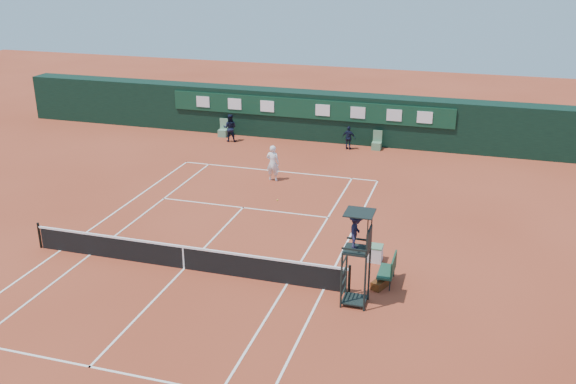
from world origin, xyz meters
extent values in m
plane|color=#A84227|center=(0.00, 0.00, 0.00)|extent=(90.00, 90.00, 0.00)
cube|color=white|center=(0.00, 11.88, 0.01)|extent=(11.05, 0.08, 0.01)
cube|color=white|center=(5.49, 0.00, 0.01)|extent=(0.08, 23.85, 0.01)
cube|color=white|center=(-5.49, 0.00, 0.01)|extent=(0.08, 23.85, 0.01)
cube|color=white|center=(4.12, 0.00, 0.01)|extent=(0.08, 23.85, 0.01)
cube|color=silver|center=(-4.12, 0.00, 0.01)|extent=(0.08, 23.85, 0.01)
cube|color=white|center=(0.00, 6.40, 0.01)|extent=(8.31, 0.08, 0.01)
cube|color=white|center=(0.00, -6.40, 0.01)|extent=(8.31, 0.08, 0.01)
cube|color=white|center=(0.00, 0.00, 0.01)|extent=(0.08, 12.88, 0.01)
cube|color=silver|center=(0.00, 11.73, 0.01)|extent=(0.08, 0.30, 0.01)
cube|color=black|center=(0.00, 0.00, 0.45)|extent=(12.60, 0.04, 0.90)
cube|color=white|center=(0.00, 0.00, 0.93)|extent=(12.80, 0.06, 0.08)
cube|color=white|center=(0.00, 0.00, 0.46)|extent=(0.06, 0.05, 0.92)
cylinder|color=black|center=(6.40, 0.00, 0.55)|extent=(0.10, 0.10, 1.10)
cylinder|color=black|center=(-6.40, 0.00, 0.55)|extent=(0.10, 0.10, 1.10)
cube|color=black|center=(0.00, 18.75, 1.50)|extent=(40.00, 1.50, 3.00)
cube|color=#0F3823|center=(0.00, 17.94, 2.10)|extent=(18.00, 0.10, 1.20)
cube|color=white|center=(-7.00, 17.87, 2.10)|extent=(0.90, 0.04, 0.70)
cube|color=white|center=(-4.80, 17.87, 2.10)|extent=(0.90, 0.04, 0.70)
cube|color=white|center=(-2.60, 17.87, 2.10)|extent=(0.90, 0.04, 0.70)
cube|color=white|center=(1.00, 17.87, 2.10)|extent=(0.90, 0.04, 0.70)
cube|color=white|center=(3.20, 17.87, 2.10)|extent=(0.90, 0.04, 0.70)
cube|color=silver|center=(5.40, 17.87, 2.10)|extent=(0.90, 0.04, 0.70)
cube|color=white|center=(7.20, 17.87, 2.10)|extent=(0.90, 0.04, 0.70)
cube|color=#5F926F|center=(-5.50, 17.45, 0.23)|extent=(0.55, 0.50, 0.46)
cube|color=#639870|center=(-5.50, 17.67, 0.80)|extent=(0.55, 0.06, 0.70)
cube|color=#58875D|center=(4.50, 17.45, 0.23)|extent=(0.55, 0.50, 0.46)
cube|color=#53805C|center=(4.50, 17.67, 0.80)|extent=(0.55, 0.06, 0.70)
cylinder|color=black|center=(6.33, -1.03, 1.00)|extent=(0.07, 0.07, 2.00)
cylinder|color=black|center=(6.33, -0.23, 1.00)|extent=(0.07, 0.07, 2.00)
cylinder|color=black|center=(7.13, -1.03, 1.00)|extent=(0.07, 0.07, 2.00)
cylinder|color=black|center=(7.13, -0.23, 1.00)|extent=(0.07, 0.07, 2.00)
cube|color=black|center=(6.73, -0.63, 2.04)|extent=(0.85, 0.85, 0.08)
cube|color=black|center=(7.13, -0.63, 2.45)|extent=(0.06, 0.85, 0.80)
cube|color=black|center=(6.73, -1.05, 2.25)|extent=(0.85, 0.05, 0.06)
cube|color=black|center=(6.73, -0.21, 2.25)|extent=(0.85, 0.05, 0.06)
cylinder|color=black|center=(7.13, -1.03, 2.90)|extent=(0.04, 0.04, 1.00)
cylinder|color=black|center=(7.13, -0.23, 2.90)|extent=(0.04, 0.04, 1.00)
cube|color=black|center=(6.78, -0.63, 3.40)|extent=(0.95, 0.95, 0.04)
cube|color=black|center=(6.73, -0.63, 0.15)|extent=(0.80, 0.80, 0.05)
cube|color=black|center=(6.33, -0.63, 0.40)|extent=(0.04, 0.80, 0.04)
cube|color=black|center=(6.33, -0.63, 0.80)|extent=(0.04, 0.80, 0.04)
cube|color=black|center=(6.33, -0.63, 1.20)|extent=(0.04, 0.80, 0.04)
cube|color=black|center=(6.33, -0.63, 1.60)|extent=(0.04, 0.80, 0.04)
imported|color=#1C1A34|center=(6.68, -0.63, 2.72)|extent=(0.47, 0.82, 1.28)
cube|color=#19402D|center=(7.54, 1.13, 0.45)|extent=(0.55, 1.20, 0.08)
cube|color=#173A25|center=(7.79, 1.13, 0.80)|extent=(0.06, 1.20, 0.60)
cylinder|color=black|center=(7.32, 0.58, 0.20)|extent=(0.04, 0.04, 0.41)
cylinder|color=black|center=(7.76, 0.58, 0.20)|extent=(0.04, 0.04, 0.41)
cylinder|color=black|center=(7.32, 1.68, 0.20)|extent=(0.04, 0.04, 0.41)
cylinder|color=black|center=(7.76, 1.68, 0.20)|extent=(0.04, 0.04, 0.41)
cube|color=black|center=(7.41, 0.74, 0.15)|extent=(0.65, 0.89, 0.31)
cube|color=silver|center=(6.86, 2.77, 0.30)|extent=(0.55, 0.55, 0.60)
cube|color=#537F5A|center=(6.86, 2.77, 0.62)|extent=(0.57, 0.57, 0.05)
sphere|color=#C8D030|center=(1.28, 7.72, 0.03)|extent=(0.07, 0.07, 0.07)
imported|color=white|center=(0.18, 10.43, 0.96)|extent=(0.72, 0.49, 1.92)
imported|color=black|center=(-4.65, 16.56, 0.88)|extent=(0.96, 0.81, 1.76)
imported|color=black|center=(2.86, 17.02, 0.72)|extent=(0.89, 0.48, 1.45)
camera|label=1|loc=(10.08, -19.75, 11.49)|focal=40.00mm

